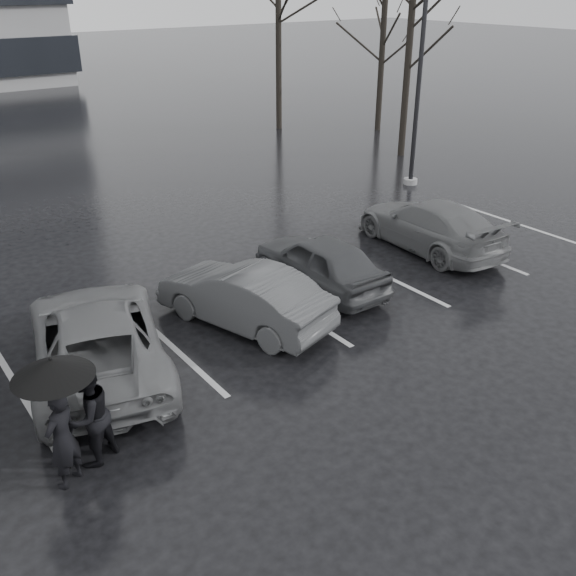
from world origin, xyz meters
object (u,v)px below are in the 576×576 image
at_px(pedestrian_right, 89,415).
at_px(lamp_post, 420,65).
at_px(car_east, 430,225).
at_px(pedestrian_left, 62,439).
at_px(car_main, 320,262).
at_px(tree_north, 278,31).
at_px(car_west_a, 244,296).
at_px(tree_east, 409,49).
at_px(tree_ne, 382,50).
at_px(car_west_b, 97,338).

relative_size(pedestrian_right, lamp_post, 0.19).
bearing_deg(car_east, pedestrian_left, 20.30).
xyz_separation_m(car_main, tree_north, (9.23, 14.54, 3.63)).
bearing_deg(car_east, lamp_post, -127.22).
xyz_separation_m(car_west_a, tree_east, (12.57, 7.99, 3.37)).
distance_m(pedestrian_left, pedestrian_right, 0.52).
distance_m(pedestrian_left, lamp_post, 16.52).
bearing_deg(tree_ne, car_west_b, -146.65).
bearing_deg(car_main, pedestrian_right, 22.85).
bearing_deg(car_east, tree_ne, -123.89).
xyz_separation_m(tree_ne, tree_north, (-3.50, 3.00, 0.75)).
xyz_separation_m(car_east, tree_east, (6.45, 7.38, 3.36)).
bearing_deg(tree_east, tree_ne, 57.99).
bearing_deg(car_west_b, tree_north, -118.23).
relative_size(car_main, tree_east, 0.46).
bearing_deg(pedestrian_left, car_main, 171.62).
height_order(car_main, car_west_a, car_west_a).
bearing_deg(car_west_b, car_main, -159.82).
height_order(car_west_a, car_west_b, car_west_b).
distance_m(lamp_post, tree_ne, 8.71).
bearing_deg(pedestrian_left, tree_east, -179.86).
distance_m(tree_east, tree_ne, 4.74).
bearing_deg(car_main, tree_north, -122.15).
xyz_separation_m(car_east, lamp_post, (3.84, 4.34, 3.27)).
bearing_deg(tree_east, pedestrian_left, -148.58).
bearing_deg(tree_north, tree_ne, -40.60).
xyz_separation_m(pedestrian_right, tree_north, (15.59, 17.18, 3.45)).
height_order(tree_east, tree_ne, tree_east).
height_order(car_east, tree_north, tree_north).
xyz_separation_m(car_main, pedestrian_right, (-6.36, -2.64, 0.18)).
relative_size(car_main, pedestrian_right, 2.27).
xyz_separation_m(lamp_post, tree_east, (2.61, 3.04, 0.09)).
relative_size(pedestrian_right, tree_east, 0.20).
xyz_separation_m(car_west_a, car_west_b, (-3.03, 0.08, 0.04)).
height_order(pedestrian_right, tree_ne, tree_ne).
xyz_separation_m(car_west_b, car_east, (9.15, 0.53, -0.02)).
xyz_separation_m(car_west_a, car_east, (6.12, 0.61, 0.01)).
bearing_deg(car_west_a, pedestrian_right, 11.41).
bearing_deg(pedestrian_right, tree_north, -157.73).
height_order(pedestrian_right, tree_north, tree_north).
bearing_deg(lamp_post, car_main, -149.47).
bearing_deg(pedestrian_left, car_east, 164.71).
xyz_separation_m(car_west_a, tree_north, (11.57, 14.99, 3.62)).
relative_size(car_main, lamp_post, 0.43).
distance_m(car_east, pedestrian_right, 10.52).
xyz_separation_m(car_main, pedestrian_left, (-6.82, -2.88, 0.14)).
bearing_deg(car_west_b, lamp_post, -143.27).
xyz_separation_m(car_main, car_east, (3.78, 0.16, 0.02)).
bearing_deg(pedestrian_left, car_west_b, -151.36).
distance_m(car_west_a, tree_north, 19.28).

